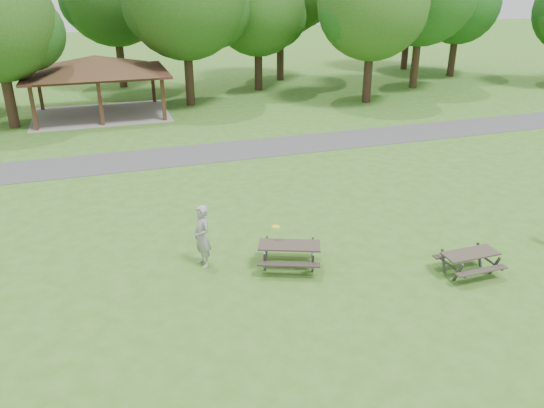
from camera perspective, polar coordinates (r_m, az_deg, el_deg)
The scene contains 11 objects.
ground at distance 14.81m, azimuth 1.21°, elevation -11.04°, with size 160.00×160.00×0.00m, color #34661D.
asphalt_path at distance 27.14m, azimuth -8.70°, elevation 5.26°, with size 120.00×3.20×0.02m, color #404042.
pavilion at distance 35.88m, azimuth -18.46°, elevation 13.84°, with size 8.60×7.01×3.76m.
tree_row_e at distance 37.06m, azimuth -9.23°, elevation 20.78°, with size 8.40×8.00×11.02m.
tree_row_f at distance 41.90m, azimuth -1.42°, elevation 20.05°, with size 7.35×7.00×9.55m.
tree_row_g at distance 38.19m, azimuth 10.88°, elevation 20.06°, with size 7.77×7.40×10.25m.
tree_row_i at distance 50.59m, azimuth 19.55°, elevation 19.49°, with size 7.14×6.80×9.52m.
picnic_table_middle at distance 16.36m, azimuth 1.87°, elevation -4.96°, with size 2.31×2.10×0.82m.
picnic_table_far at distance 17.11m, azimuth 20.52°, elevation -5.44°, with size 1.71×1.40×0.74m.
frisbee_in_flight at distance 16.42m, azimuth 0.43°, elevation -2.46°, with size 0.34×0.34×0.02m.
frisbee_thrower at distance 16.42m, azimuth -7.52°, elevation -3.46°, with size 0.73×0.48×2.02m, color gray.
Camera 1 is at (-4.12, -11.48, 8.42)m, focal length 35.00 mm.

